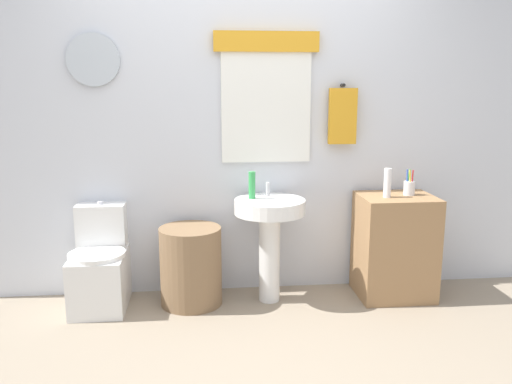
% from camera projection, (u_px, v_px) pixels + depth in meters
% --- Properties ---
extents(ground_plane, '(8.00, 8.00, 0.00)m').
position_uv_depth(ground_plane, '(256.00, 361.00, 2.96)').
color(ground_plane, gray).
extents(back_wall, '(4.40, 0.18, 2.60)m').
position_uv_depth(back_wall, '(240.00, 116.00, 3.82)').
color(back_wall, silver).
rests_on(back_wall, ground_plane).
extents(toilet, '(0.38, 0.51, 0.72)m').
position_uv_depth(toilet, '(100.00, 268.00, 3.66)').
color(toilet, white).
rests_on(toilet, ground_plane).
extents(laundry_hamper, '(0.43, 0.43, 0.56)m').
position_uv_depth(laundry_hamper, '(191.00, 266.00, 3.69)').
color(laundry_hamper, '#846647').
rests_on(laundry_hamper, ground_plane).
extents(pedestal_sink, '(0.50, 0.50, 0.74)m').
position_uv_depth(pedestal_sink, '(270.00, 226.00, 3.69)').
color(pedestal_sink, white).
rests_on(pedestal_sink, ground_plane).
extents(faucet, '(0.03, 0.03, 0.10)m').
position_uv_depth(faucet, '(268.00, 189.00, 3.76)').
color(faucet, silver).
rests_on(faucet, pedestal_sink).
extents(wooden_cabinet, '(0.53, 0.44, 0.75)m').
position_uv_depth(wooden_cabinet, '(395.00, 246.00, 3.82)').
color(wooden_cabinet, '#9E754C').
rests_on(wooden_cabinet, ground_plane).
extents(soap_bottle, '(0.05, 0.05, 0.19)m').
position_uv_depth(soap_bottle, '(252.00, 185.00, 3.67)').
color(soap_bottle, green).
rests_on(soap_bottle, pedestal_sink).
extents(lotion_bottle, '(0.05, 0.05, 0.21)m').
position_uv_depth(lotion_bottle, '(387.00, 183.00, 3.68)').
color(lotion_bottle, white).
rests_on(lotion_bottle, wooden_cabinet).
extents(toothbrush_cup, '(0.08, 0.08, 0.19)m').
position_uv_depth(toothbrush_cup, '(409.00, 188.00, 3.76)').
color(toothbrush_cup, silver).
rests_on(toothbrush_cup, wooden_cabinet).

